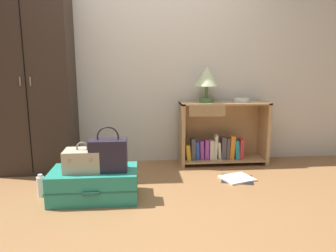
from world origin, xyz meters
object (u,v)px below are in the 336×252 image
wardrobe (33,80)px  suitcase_large (95,184)px  table_lamp (207,78)px  open_book_on_floor (237,179)px  bottle (41,186)px  bowl (242,100)px  handbag (108,155)px  train_case (83,160)px  bookshelf (221,135)px

wardrobe → suitcase_large: size_ratio=2.65×
table_lamp → open_book_on_floor: bearing=-69.2°
wardrobe → suitcase_large: wardrobe is taller
suitcase_large → bottle: size_ratio=3.73×
bowl → bottle: 2.36m
suitcase_large → handbag: size_ratio=1.94×
wardrobe → train_case: size_ratio=6.49×
suitcase_large → handbag: bearing=-15.8°
wardrobe → open_book_on_floor: size_ratio=5.20×
bookshelf → suitcase_large: 1.67m
bowl → handbag: bowl is taller
handbag → open_book_on_floor: 1.39m
suitcase_large → train_case: (-0.09, -0.02, 0.23)m
bookshelf → suitcase_large: bookshelf is taller
bookshelf → open_book_on_floor: (0.04, -0.57, -0.34)m
train_case → open_book_on_floor: train_case is taller
bowl → wardrobe: bearing=-178.5°
open_book_on_floor → train_case: bearing=-166.3°
table_lamp → suitcase_large: table_lamp is taller
suitcase_large → handbag: handbag is taller
bottle → bowl: bearing=21.3°
wardrobe → suitcase_large: bearing=-49.1°
table_lamp → suitcase_large: bearing=-142.3°
handbag → bookshelf: bearing=37.6°
wardrobe → train_case: wardrobe is taller
bowl → train_case: 1.98m
bookshelf → table_lamp: size_ratio=2.52×
table_lamp → open_book_on_floor: table_lamp is taller
wardrobe → open_book_on_floor: (2.15, -0.51, -1.01)m
bowl → open_book_on_floor: bowl is taller
train_case → bowl: bearing=28.7°
wardrobe → handbag: 1.38m
bookshelf → handbag: (-1.24, -0.96, 0.07)m
table_lamp → bowl: size_ratio=2.27×
table_lamp → bookshelf: bearing=-1.8°
suitcase_large → open_book_on_floor: suitcase_large is taller
bookshelf → open_book_on_floor: size_ratio=2.68×
bookshelf → wardrobe: bearing=-178.1°
table_lamp → train_case: 1.73m
wardrobe → bowl: wardrobe is taller
train_case → open_book_on_floor: (1.50, 0.36, -0.35)m
table_lamp → bowl: 0.49m
bottle → open_book_on_floor: bottle is taller
table_lamp → suitcase_large: size_ratio=0.54×
table_lamp → wardrobe: bearing=-177.8°
bottle → suitcase_large: bearing=-10.1°
bookshelf → suitcase_large: bearing=-146.3°
bookshelf → handbag: bookshelf is taller
bowl → open_book_on_floor: 0.97m
wardrobe → handbag: (0.87, -0.89, -0.60)m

